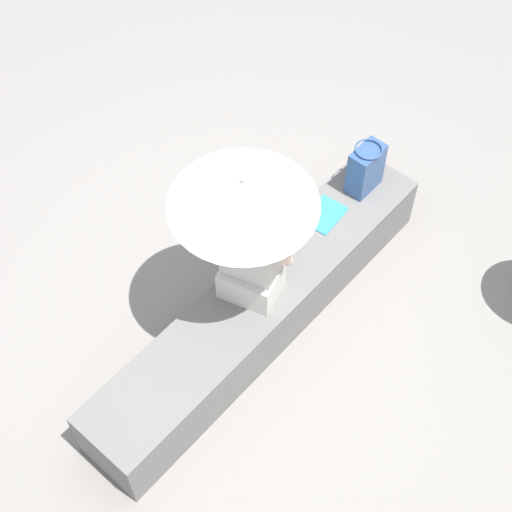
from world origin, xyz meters
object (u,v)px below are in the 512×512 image
person_seated (251,252)px  handbag_black (366,168)px  parasol (243,193)px  magazine (324,215)px

person_seated → handbag_black: (1.12, -0.02, -0.21)m
person_seated → parasol: 0.52m
parasol → handbag_black: parasol is taller
handbag_black → person_seated: bearing=179.2°
handbag_black → magazine: handbag_black is taller
magazine → parasol: bearing=174.4°
person_seated → handbag_black: person_seated is taller
person_seated → magazine: 0.85m
person_seated → handbag_black: size_ratio=2.43×
handbag_black → magazine: (-0.37, 0.04, -0.17)m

